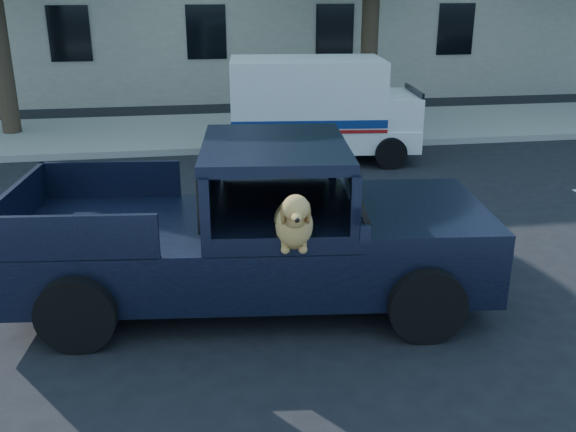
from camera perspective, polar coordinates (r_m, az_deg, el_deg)
name	(u,v)px	position (r m, az deg, el deg)	size (l,w,h in m)	color
ground	(179,309)	(7.72, -9.68, -8.14)	(120.00, 120.00, 0.00)	black
far_sidewalk	(177,133)	(16.41, -9.82, 7.30)	(60.00, 4.00, 0.15)	gray
lane_stripes	(296,206)	(10.99, 0.72, 0.90)	(21.60, 0.14, 0.01)	silver
pickup_truck	(246,249)	(7.59, -3.75, -2.95)	(5.59, 3.05, 1.93)	black
mail_truck	(319,116)	(13.86, 2.75, 8.87)	(4.06, 2.33, 2.13)	silver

